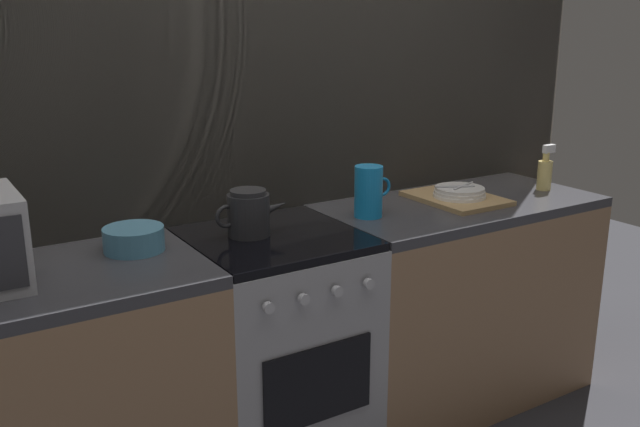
# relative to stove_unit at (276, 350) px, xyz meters

# --- Properties ---
(back_wall) EXTENTS (3.60, 0.05, 2.40)m
(back_wall) POSITION_rel_stove_unit_xyz_m (0.00, 0.32, 0.75)
(back_wall) COLOR #A39989
(back_wall) RESTS_ON ground_plane
(counter_left) EXTENTS (1.20, 0.60, 0.90)m
(counter_left) POSITION_rel_stove_unit_xyz_m (-0.90, 0.00, 0.00)
(counter_left) COLOR #997251
(counter_left) RESTS_ON ground_plane
(stove_unit) EXTENTS (0.60, 0.63, 0.90)m
(stove_unit) POSITION_rel_stove_unit_xyz_m (0.00, 0.00, 0.00)
(stove_unit) COLOR #9E9EA3
(stove_unit) RESTS_ON ground_plane
(counter_right) EXTENTS (1.20, 0.60, 0.90)m
(counter_right) POSITION_rel_stove_unit_xyz_m (0.90, 0.00, 0.00)
(counter_right) COLOR #997251
(counter_right) RESTS_ON ground_plane
(kettle) EXTENTS (0.28, 0.15, 0.17)m
(kettle) POSITION_rel_stove_unit_xyz_m (-0.07, 0.04, 0.53)
(kettle) COLOR #262628
(kettle) RESTS_ON stove_unit
(mixing_bowl) EXTENTS (0.20, 0.20, 0.08)m
(mixing_bowl) POSITION_rel_stove_unit_xyz_m (-0.47, 0.09, 0.49)
(mixing_bowl) COLOR teal
(mixing_bowl) RESTS_ON counter_left
(pitcher) EXTENTS (0.16, 0.11, 0.20)m
(pitcher) POSITION_rel_stove_unit_xyz_m (0.43, 0.02, 0.55)
(pitcher) COLOR #198CD8
(pitcher) RESTS_ON counter_right
(dish_pile) EXTENTS (0.30, 0.40, 0.07)m
(dish_pile) POSITION_rel_stove_unit_xyz_m (0.89, 0.01, 0.47)
(dish_pile) COLOR tan
(dish_pile) RESTS_ON counter_right
(spray_bottle) EXTENTS (0.08, 0.06, 0.20)m
(spray_bottle) POSITION_rel_stove_unit_xyz_m (1.36, -0.04, 0.53)
(spray_bottle) COLOR #E5CC72
(spray_bottle) RESTS_ON counter_right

